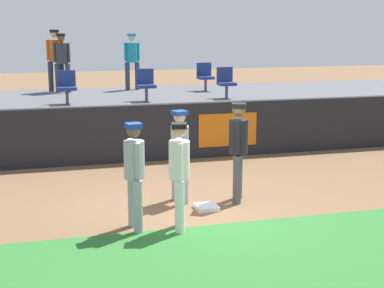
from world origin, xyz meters
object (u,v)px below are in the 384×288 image
(spectator_hooded, at_px, (62,59))
(spectator_capped, at_px, (132,57))
(player_fielder_home, at_px, (180,169))
(player_runner_visitor, at_px, (180,150))
(seat_front_center, at_px, (146,83))
(seat_front_left, at_px, (67,85))
(seat_back_right, at_px, (205,75))
(first_base, at_px, (206,207))
(seat_front_right, at_px, (226,81))
(player_coach_visitor, at_px, (134,169))
(spectator_casual, at_px, (55,56))
(player_umpire, at_px, (238,145))

(spectator_hooded, relative_size, spectator_capped, 1.01)
(player_fielder_home, relative_size, player_runner_visitor, 1.02)
(seat_front_center, bearing_deg, seat_front_left, 179.99)
(seat_front_left, relative_size, seat_front_center, 1.00)
(seat_front_left, xyz_separation_m, spectator_hooded, (0.02, 2.47, 0.52))
(seat_back_right, distance_m, spectator_capped, 2.30)
(first_base, relative_size, seat_front_left, 0.48)
(spectator_hooded, bearing_deg, player_fielder_home, 109.01)
(first_base, relative_size, seat_front_right, 0.48)
(player_coach_visitor, height_order, seat_front_left, seat_front_left)
(player_coach_visitor, bearing_deg, spectator_capped, 163.51)
(seat_front_center, relative_size, seat_front_right, 1.00)
(seat_front_right, height_order, spectator_casual, spectator_casual)
(player_runner_visitor, distance_m, seat_front_center, 4.88)
(player_runner_visitor, relative_size, seat_front_right, 2.06)
(player_fielder_home, distance_m, player_runner_visitor, 1.46)
(player_umpire, bearing_deg, spectator_hooded, -136.10)
(spectator_casual, bearing_deg, player_fielder_home, 109.09)
(seat_front_left, bearing_deg, seat_front_right, -0.01)
(player_runner_visitor, height_order, player_coach_visitor, player_coach_visitor)
(player_umpire, distance_m, seat_back_right, 7.02)
(seat_front_center, distance_m, seat_front_right, 2.21)
(player_umpire, bearing_deg, first_base, -41.40)
(player_fielder_home, relative_size, seat_front_center, 2.09)
(player_coach_visitor, height_order, spectator_casual, spectator_casual)
(player_coach_visitor, bearing_deg, seat_front_left, 179.38)
(first_base, relative_size, player_coach_visitor, 0.23)
(player_coach_visitor, relative_size, spectator_hooded, 1.02)
(seat_front_left, bearing_deg, spectator_hooded, 89.64)
(player_fielder_home, bearing_deg, player_runner_visitor, 177.44)
(seat_front_left, xyz_separation_m, seat_front_center, (2.04, -0.00, -0.00))
(first_base, relative_size, spectator_casual, 0.22)
(player_fielder_home, relative_size, seat_back_right, 2.09)
(player_fielder_home, bearing_deg, player_coach_visitor, -93.15)
(player_umpire, bearing_deg, player_runner_visitor, -79.33)
(seat_front_center, xyz_separation_m, spectator_casual, (-2.20, 2.74, 0.58))
(spectator_capped, bearing_deg, player_umpire, 95.69)
(first_base, relative_size, seat_front_center, 0.48)
(seat_front_right, relative_size, spectator_hooded, 0.49)
(player_coach_visitor, xyz_separation_m, spectator_casual, (-0.89, 8.79, 1.30))
(player_umpire, height_order, seat_back_right, seat_back_right)
(first_base, bearing_deg, player_coach_visitor, -154.57)
(player_coach_visitor, bearing_deg, first_base, 107.94)
(seat_back_right, height_order, spectator_capped, spectator_capped)
(seat_front_left, relative_size, spectator_capped, 0.49)
(player_fielder_home, bearing_deg, seat_front_left, -155.82)
(player_runner_visitor, bearing_deg, player_coach_visitor, -59.99)
(first_base, height_order, player_runner_visitor, player_runner_visitor)
(player_runner_visitor, distance_m, seat_front_right, 5.46)
(player_umpire, distance_m, seat_front_left, 5.83)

